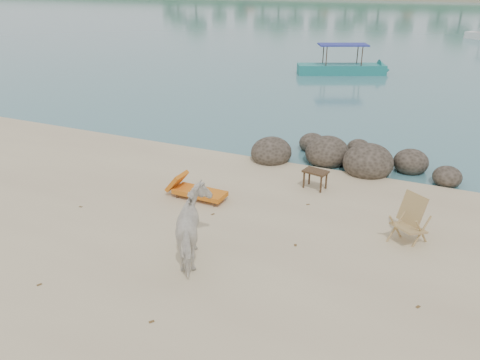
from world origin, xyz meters
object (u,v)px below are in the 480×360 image
object	(u,v)px
side_table	(315,181)
boat_near	(343,49)
cow	(195,229)
deck_chair	(409,222)
lounge_chair	(200,190)
boulders	(342,158)

from	to	relation	value
side_table	boat_near	size ratio (longest dim) A/B	0.11
cow	deck_chair	size ratio (longest dim) A/B	1.67
lounge_chair	deck_chair	bearing A→B (deg)	1.59
boulders	side_table	world-z (taller)	boulders
boulders	cow	distance (m)	7.03
boulders	boat_near	size ratio (longest dim) A/B	1.06
side_table	boat_near	world-z (taller)	boat_near
boulders	boat_near	distance (m)	16.03
boulders	cow	size ratio (longest dim) A/B	3.69
deck_chair	boat_near	world-z (taller)	boat_near
boulders	deck_chair	xyz separation A→B (m)	(2.49, -4.25, 0.29)
side_table	lounge_chair	world-z (taller)	lounge_chair
boulders	deck_chair	bearing A→B (deg)	-59.65
cow	side_table	xyz separation A→B (m)	(1.30, 4.57, -0.47)
side_table	lounge_chair	distance (m)	3.30
cow	boat_near	bearing A→B (deg)	-114.15
cow	boat_near	xyz separation A→B (m)	(-2.13, 22.38, 0.74)
side_table	boat_near	bearing A→B (deg)	112.71
boulders	deck_chair	distance (m)	4.93
side_table	lounge_chair	bearing A→B (deg)	-131.94
deck_chair	lounge_chair	bearing A→B (deg)	-144.39
lounge_chair	deck_chair	world-z (taller)	deck_chair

